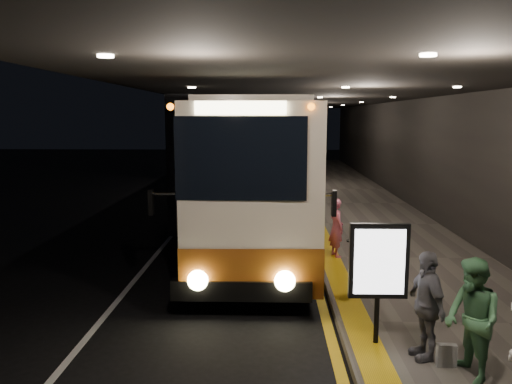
{
  "coord_description": "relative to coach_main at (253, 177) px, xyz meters",
  "views": [
    {
      "loc": [
        1.32,
        -11.56,
        3.73
      ],
      "look_at": [
        0.92,
        1.77,
        1.7
      ],
      "focal_mm": 35.0,
      "sensor_mm": 36.0,
      "label": 1
    }
  ],
  "objects": [
    {
      "name": "ground",
      "position": [
        -0.79,
        -3.42,
        -1.92
      ],
      "size": [
        90.0,
        90.0,
        0.0
      ],
      "primitive_type": "plane",
      "color": "black"
    },
    {
      "name": "lane_line_white",
      "position": [
        -2.59,
        1.58,
        -1.91
      ],
      "size": [
        0.12,
        50.0,
        0.01
      ],
      "primitive_type": "cube",
      "color": "silver",
      "rests_on": "ground"
    },
    {
      "name": "kerb_stripe_yellow",
      "position": [
        1.56,
        1.58,
        -1.91
      ],
      "size": [
        0.18,
        50.0,
        0.01
      ],
      "primitive_type": "cube",
      "color": "gold",
      "rests_on": "ground"
    },
    {
      "name": "sidewalk",
      "position": [
        3.96,
        1.58,
        -1.84
      ],
      "size": [
        4.5,
        50.0,
        0.15
      ],
      "primitive_type": "cube",
      "color": "#514C44",
      "rests_on": "ground"
    },
    {
      "name": "tactile_strip",
      "position": [
        2.06,
        1.58,
        -1.76
      ],
      "size": [
        0.5,
        50.0,
        0.01
      ],
      "primitive_type": "cube",
      "color": "gold",
      "rests_on": "sidewalk"
    },
    {
      "name": "terminal_wall",
      "position": [
        6.21,
        1.58,
        1.08
      ],
      "size": [
        0.1,
        50.0,
        6.0
      ],
      "primitive_type": "cube",
      "color": "black",
      "rests_on": "ground"
    },
    {
      "name": "support_columns",
      "position": [
        -2.29,
        0.58,
        0.28
      ],
      "size": [
        0.8,
        24.8,
        4.4
      ],
      "color": "black",
      "rests_on": "ground"
    },
    {
      "name": "canopy",
      "position": [
        1.71,
        1.58,
        2.68
      ],
      "size": [
        9.0,
        50.0,
        0.4
      ],
      "primitive_type": "cube",
      "color": "black",
      "rests_on": "support_columns"
    },
    {
      "name": "coach_main",
      "position": [
        0.0,
        0.0,
        0.0
      ],
      "size": [
        3.01,
        12.9,
        4.0
      ],
      "rotation": [
        0.0,
        0.0,
        0.03
      ],
      "color": "beige",
      "rests_on": "ground"
    },
    {
      "name": "coach_second",
      "position": [
        0.27,
        14.68,
        -0.21
      ],
      "size": [
        2.46,
        11.34,
        3.56
      ],
      "rotation": [
        0.0,
        0.0,
        -0.01
      ],
      "color": "beige",
      "rests_on": "ground"
    },
    {
      "name": "passenger_boarding",
      "position": [
        2.21,
        -2.46,
        -1.01
      ],
      "size": [
        0.51,
        0.63,
        1.52
      ],
      "primitive_type": "imported",
      "rotation": [
        0.0,
        0.0,
        1.87
      ],
      "color": "#D7647E",
      "rests_on": "sidewalk"
    },
    {
      "name": "passenger_waiting_green",
      "position": [
        3.27,
        -8.47,
        -0.92
      ],
      "size": [
        0.66,
        0.9,
        1.69
      ],
      "primitive_type": "imported",
      "rotation": [
        0.0,
        0.0,
        -1.38
      ],
      "color": "#457D51",
      "rests_on": "sidewalk"
    },
    {
      "name": "passenger_waiting_grey",
      "position": [
        2.83,
        -7.88,
        -0.95
      ],
      "size": [
        0.65,
        1.03,
        1.64
      ],
      "primitive_type": "imported",
      "rotation": [
        0.0,
        0.0,
        -1.4
      ],
      "color": "#4F4E53",
      "rests_on": "sidewalk"
    },
    {
      "name": "bag_polka",
      "position": [
        3.07,
        -8.15,
        -1.6
      ],
      "size": [
        0.28,
        0.13,
        0.33
      ],
      "primitive_type": "cube",
      "rotation": [
        0.0,
        0.0,
        -0.06
      ],
      "color": "black",
      "rests_on": "sidewalk"
    },
    {
      "name": "info_sign",
      "position": [
        2.21,
        -7.44,
        -0.45
      ],
      "size": [
        0.92,
        0.13,
        1.95
      ],
      "rotation": [
        0.0,
        0.0,
        0.01
      ],
      "color": "black",
      "rests_on": "sidewalk"
    },
    {
      "name": "stanchion_post",
      "position": [
        2.18,
        -4.94,
        -1.25
      ],
      "size": [
        0.05,
        0.05,
        1.04
      ],
      "primitive_type": "cylinder",
      "color": "black",
      "rests_on": "sidewalk"
    }
  ]
}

